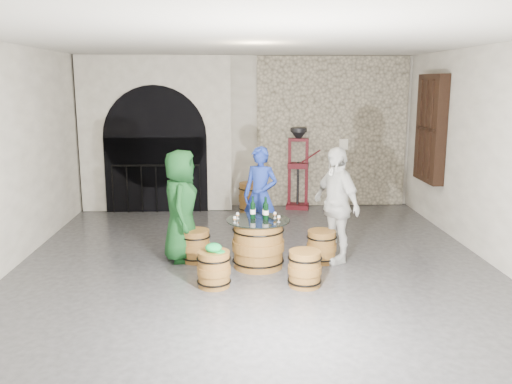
{
  "coord_description": "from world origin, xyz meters",
  "views": [
    {
      "loc": [
        -0.29,
        -7.6,
        2.64
      ],
      "look_at": [
        0.03,
        0.26,
        1.05
      ],
      "focal_mm": 38.0,
      "sensor_mm": 36.0,
      "label": 1
    }
  ],
  "objects_px": {
    "wine_bottle_right": "(265,210)",
    "side_barrel": "(250,198)",
    "barrel_stool_right": "(322,246)",
    "person_blue": "(260,196)",
    "barrel_stool_near_right": "(305,269)",
    "person_white": "(336,205)",
    "barrel_stool_near_left": "(214,269)",
    "wine_bottle_center": "(266,210)",
    "barrel_stool_left": "(196,246)",
    "barrel_table": "(258,244)",
    "corking_press": "(298,162)",
    "person_green": "(181,206)",
    "wine_bottle_left": "(253,210)",
    "barrel_stool_far": "(260,233)"
  },
  "relations": [
    {
      "from": "wine_bottle_right",
      "to": "side_barrel",
      "type": "height_order",
      "value": "wine_bottle_right"
    },
    {
      "from": "barrel_stool_right",
      "to": "person_blue",
      "type": "height_order",
      "value": "person_blue"
    },
    {
      "from": "barrel_stool_near_right",
      "to": "wine_bottle_right",
      "type": "xyz_separation_m",
      "value": [
        -0.48,
        0.84,
        0.6
      ]
    },
    {
      "from": "person_white",
      "to": "side_barrel",
      "type": "relative_size",
      "value": 2.75
    },
    {
      "from": "barrel_stool_near_left",
      "to": "wine_bottle_center",
      "type": "height_order",
      "value": "wine_bottle_center"
    },
    {
      "from": "barrel_stool_near_left",
      "to": "barrel_stool_left",
      "type": "bearing_deg",
      "value": 106.47
    },
    {
      "from": "barrel_table",
      "to": "barrel_stool_left",
      "type": "height_order",
      "value": "barrel_table"
    },
    {
      "from": "barrel_stool_left",
      "to": "corking_press",
      "type": "xyz_separation_m",
      "value": [
        1.94,
        3.43,
        0.76
      ]
    },
    {
      "from": "person_green",
      "to": "wine_bottle_left",
      "type": "height_order",
      "value": "person_green"
    },
    {
      "from": "wine_bottle_center",
      "to": "wine_bottle_right",
      "type": "distance_m",
      "value": 0.04
    },
    {
      "from": "person_white",
      "to": "corking_press",
      "type": "distance_m",
      "value": 3.51
    },
    {
      "from": "corking_press",
      "to": "barrel_table",
      "type": "bearing_deg",
      "value": -94.3
    },
    {
      "from": "barrel_stool_far",
      "to": "corking_press",
      "type": "height_order",
      "value": "corking_press"
    },
    {
      "from": "person_blue",
      "to": "person_white",
      "type": "relative_size",
      "value": 0.94
    },
    {
      "from": "wine_bottle_left",
      "to": "barrel_stool_right",
      "type": "bearing_deg",
      "value": 5.96
    },
    {
      "from": "barrel_stool_near_right",
      "to": "side_barrel",
      "type": "xyz_separation_m",
      "value": [
        -0.6,
        4.15,
        0.07
      ]
    },
    {
      "from": "barrel_stool_right",
      "to": "person_blue",
      "type": "distance_m",
      "value": 1.45
    },
    {
      "from": "person_white",
      "to": "corking_press",
      "type": "height_order",
      "value": "person_white"
    },
    {
      "from": "barrel_stool_near_right",
      "to": "wine_bottle_right",
      "type": "height_order",
      "value": "wine_bottle_right"
    },
    {
      "from": "barrel_table",
      "to": "barrel_stool_near_left",
      "type": "distance_m",
      "value": 0.98
    },
    {
      "from": "person_blue",
      "to": "wine_bottle_right",
      "type": "xyz_separation_m",
      "value": [
        0.01,
        -1.14,
        0.03
      ]
    },
    {
      "from": "wine_bottle_right",
      "to": "barrel_stool_right",
      "type": "bearing_deg",
      "value": 8.91
    },
    {
      "from": "barrel_stool_right",
      "to": "corking_press",
      "type": "bearing_deg",
      "value": 89.11
    },
    {
      "from": "person_white",
      "to": "wine_bottle_left",
      "type": "distance_m",
      "value": 1.24
    },
    {
      "from": "barrel_table",
      "to": "wine_bottle_right",
      "type": "relative_size",
      "value": 2.82
    },
    {
      "from": "barrel_stool_near_left",
      "to": "barrel_stool_far",
      "type": "bearing_deg",
      "value": 68.18
    },
    {
      "from": "wine_bottle_center",
      "to": "barrel_table",
      "type": "bearing_deg",
      "value": -172.97
    },
    {
      "from": "wine_bottle_left",
      "to": "wine_bottle_center",
      "type": "relative_size",
      "value": 1.0
    },
    {
      "from": "barrel_table",
      "to": "barrel_stool_right",
      "type": "relative_size",
      "value": 1.9
    },
    {
      "from": "wine_bottle_right",
      "to": "person_blue",
      "type": "bearing_deg",
      "value": 90.62
    },
    {
      "from": "barrel_stool_near_right",
      "to": "corking_press",
      "type": "relative_size",
      "value": 0.28
    },
    {
      "from": "wine_bottle_right",
      "to": "person_white",
      "type": "bearing_deg",
      "value": 9.31
    },
    {
      "from": "barrel_stool_right",
      "to": "corking_press",
      "type": "relative_size",
      "value": 0.28
    },
    {
      "from": "person_blue",
      "to": "person_white",
      "type": "bearing_deg",
      "value": -15.31
    },
    {
      "from": "barrel_stool_left",
      "to": "person_green",
      "type": "distance_m",
      "value": 0.64
    },
    {
      "from": "person_blue",
      "to": "side_barrel",
      "type": "height_order",
      "value": "person_blue"
    },
    {
      "from": "wine_bottle_left",
      "to": "side_barrel",
      "type": "distance_m",
      "value": 3.33
    },
    {
      "from": "person_blue",
      "to": "wine_bottle_right",
      "type": "height_order",
      "value": "person_blue"
    },
    {
      "from": "wine_bottle_center",
      "to": "barrel_stool_far",
      "type": "bearing_deg",
      "value": 92.37
    },
    {
      "from": "wine_bottle_left",
      "to": "barrel_stool_near_right",
      "type": "bearing_deg",
      "value": -52.86
    },
    {
      "from": "barrel_stool_left",
      "to": "wine_bottle_right",
      "type": "distance_m",
      "value": 1.22
    },
    {
      "from": "barrel_stool_left",
      "to": "person_white",
      "type": "relative_size",
      "value": 0.28
    },
    {
      "from": "barrel_table",
      "to": "barrel_stool_right",
      "type": "bearing_deg",
      "value": 10.95
    },
    {
      "from": "person_green",
      "to": "side_barrel",
      "type": "height_order",
      "value": "person_green"
    },
    {
      "from": "wine_bottle_left",
      "to": "barrel_table",
      "type": "bearing_deg",
      "value": -45.89
    },
    {
      "from": "barrel_stool_left",
      "to": "wine_bottle_center",
      "type": "relative_size",
      "value": 1.49
    },
    {
      "from": "person_white",
      "to": "corking_press",
      "type": "relative_size",
      "value": 1.01
    },
    {
      "from": "barrel_stool_right",
      "to": "person_white",
      "type": "distance_m",
      "value": 0.66
    },
    {
      "from": "barrel_stool_left",
      "to": "person_green",
      "type": "height_order",
      "value": "person_green"
    },
    {
      "from": "barrel_stool_left",
      "to": "barrel_stool_far",
      "type": "bearing_deg",
      "value": 34.0
    }
  ]
}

